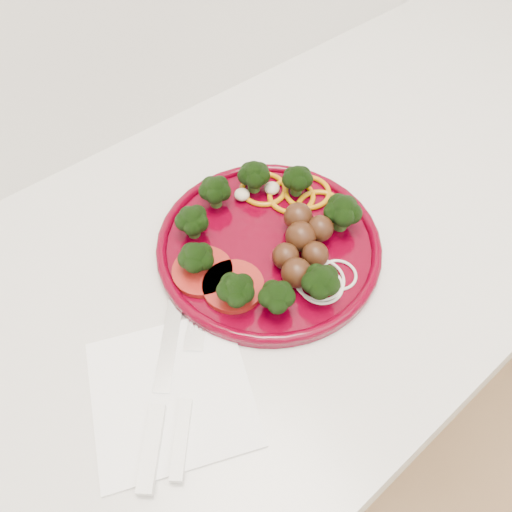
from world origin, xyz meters
TOP-DOWN VIEW (x-y plane):
  - counter at (0.00, 1.70)m, footprint 2.40×0.60m
  - plate at (0.04, 1.69)m, footprint 0.29×0.29m
  - napkin at (-0.17, 1.61)m, footprint 0.22×0.22m
  - knife at (-0.19, 1.60)m, footprint 0.16×0.17m
  - fork at (-0.17, 1.58)m, footprint 0.14×0.15m

SIDE VIEW (x-z plane):
  - counter at x=0.00m, z-range 0.00..0.90m
  - napkin at x=-0.17m, z-range 0.90..0.90m
  - fork at x=-0.17m, z-range 0.90..0.91m
  - knife at x=-0.19m, z-range 0.90..0.91m
  - plate at x=0.04m, z-range 0.89..0.95m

